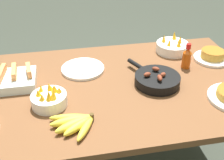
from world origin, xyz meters
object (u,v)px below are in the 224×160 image
melon_tray (9,80)px  skillet (157,79)px  frittata_plate_center (212,56)px  fruit_bowl_mango (49,99)px  hot_sauce_bottle (187,57)px  empty_plate_near_front (83,69)px  banana_bunch (76,123)px  fruit_bowl_citrus (172,47)px

melon_tray → skillet: bearing=-9.9°
frittata_plate_center → fruit_bowl_mango: fruit_bowl_mango is taller
fruit_bowl_mango → hot_sauce_bottle: size_ratio=1.11×
melon_tray → empty_plate_near_front: bearing=12.0°
skillet → empty_plate_near_front: (-0.37, 0.22, -0.02)m
melon_tray → skillet: melon_tray is taller
banana_bunch → fruit_bowl_citrus: fruit_bowl_citrus is taller
skillet → fruit_bowl_citrus: size_ratio=1.68×
frittata_plate_center → empty_plate_near_front: 0.79m
empty_plate_near_front → fruit_bowl_citrus: 0.60m
banana_bunch → skillet: bearing=29.6°
banana_bunch → frittata_plate_center: frittata_plate_center is taller
banana_bunch → fruit_bowl_mango: size_ratio=1.21×
frittata_plate_center → empty_plate_near_front: frittata_plate_center is taller
skillet → hot_sauce_bottle: 0.26m
melon_tray → frittata_plate_center: (1.18, 0.06, -0.01)m
banana_bunch → empty_plate_near_front: banana_bunch is taller
fruit_bowl_citrus → fruit_bowl_mango: bearing=-151.4°
hot_sauce_bottle → fruit_bowl_citrus: bearing=91.1°
skillet → fruit_bowl_mango: fruit_bowl_mango is taller
melon_tray → frittata_plate_center: 1.19m
fruit_bowl_mango → hot_sauce_bottle: hot_sauce_bottle is taller
fruit_bowl_mango → banana_bunch: bearing=-57.5°
fruit_bowl_mango → fruit_bowl_citrus: (0.78, 0.42, -0.00)m
empty_plate_near_front → hot_sauce_bottle: size_ratio=1.62×
empty_plate_near_front → hot_sauce_bottle: hot_sauce_bottle is taller
banana_bunch → fruit_bowl_mango: fruit_bowl_mango is taller
empty_plate_near_front → fruit_bowl_mango: (-0.19, -0.30, 0.03)m
empty_plate_near_front → skillet: bearing=-30.4°
melon_tray → fruit_bowl_citrus: size_ratio=1.32×
hot_sauce_bottle → empty_plate_near_front: bearing=172.1°
skillet → frittata_plate_center: skillet is taller
frittata_plate_center → banana_bunch: bearing=-152.7°
hot_sauce_bottle → melon_tray: bearing=-179.9°
frittata_plate_center → fruit_bowl_citrus: size_ratio=1.06×
skillet → fruit_bowl_citrus: (0.22, 0.34, 0.01)m
empty_plate_near_front → hot_sauce_bottle: bearing=-7.9°
banana_bunch → hot_sauce_bottle: 0.78m
frittata_plate_center → fruit_bowl_mango: 1.02m
melon_tray → fruit_bowl_mango: 0.30m
melon_tray → fruit_bowl_citrus: bearing=12.0°
fruit_bowl_mango → skillet: bearing=8.3°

